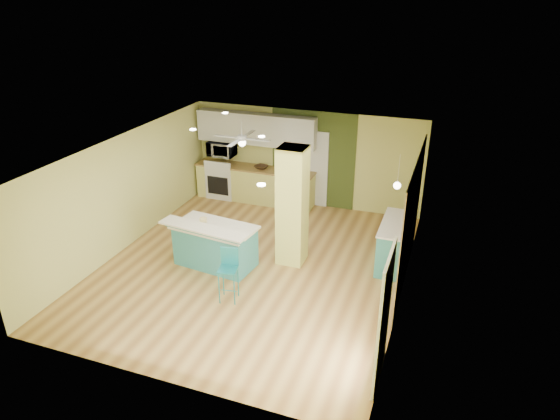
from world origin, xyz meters
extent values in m
cube|color=olive|center=(0.00, 0.00, -0.01)|extent=(6.00, 7.00, 0.01)
cube|color=white|center=(0.00, 0.00, 2.50)|extent=(6.00, 7.00, 0.01)
cube|color=#CFCE6E|center=(0.00, 3.50, 1.25)|extent=(6.00, 0.01, 2.50)
cube|color=#CFCE6E|center=(0.00, -3.50, 1.25)|extent=(6.00, 0.01, 2.50)
cube|color=#CFCE6E|center=(-3.00, 0.00, 1.25)|extent=(0.01, 7.00, 2.50)
cube|color=#CFCE6E|center=(3.00, 0.00, 1.25)|extent=(0.01, 7.00, 2.50)
cube|color=#836A4B|center=(2.99, 0.60, 1.25)|extent=(0.02, 3.40, 2.50)
cube|color=#3F4E1F|center=(0.20, 3.49, 1.25)|extent=(2.20, 0.02, 2.50)
cube|color=silver|center=(0.20, 3.46, 1.00)|extent=(0.82, 0.05, 2.00)
cube|color=white|center=(2.97, -2.30, 1.05)|extent=(0.04, 1.08, 2.10)
cube|color=#D1D361|center=(0.65, 0.50, 1.25)|extent=(0.55, 0.55, 2.50)
cube|color=#DEDD74|center=(-1.30, 3.20, 0.45)|extent=(3.20, 0.60, 0.90)
cube|color=olive|center=(-1.30, 3.20, 0.92)|extent=(3.25, 0.63, 0.04)
cube|color=white|center=(-2.25, 3.20, 0.45)|extent=(0.76, 0.64, 0.90)
cube|color=black|center=(-2.25, 2.87, 0.42)|extent=(0.59, 0.02, 0.50)
cube|color=white|center=(-2.25, 2.90, 0.99)|extent=(0.76, 0.06, 0.18)
cube|color=silver|center=(-1.30, 3.32, 1.95)|extent=(3.20, 0.34, 0.80)
imported|color=silver|center=(-2.25, 3.20, 1.35)|extent=(0.70, 0.48, 0.39)
cylinder|color=silver|center=(-1.10, 2.00, 2.30)|extent=(0.03, 0.03, 0.40)
cylinder|color=silver|center=(-1.10, 2.00, 2.10)|extent=(0.24, 0.24, 0.10)
sphere|color=white|center=(-1.10, 2.00, 1.98)|extent=(0.18, 0.18, 0.18)
cylinder|color=white|center=(2.65, 0.75, 2.19)|extent=(0.01, 0.01, 0.62)
sphere|color=white|center=(2.65, 0.75, 1.88)|extent=(0.14, 0.14, 0.14)
cube|color=brown|center=(2.96, 0.80, 1.55)|extent=(0.03, 0.90, 0.70)
cube|color=teal|center=(-0.78, -0.20, 0.42)|extent=(1.67, 0.98, 0.84)
cube|color=white|center=(-0.78, -0.20, 0.86)|extent=(1.77, 1.08, 0.05)
cube|color=teal|center=(-0.82, -0.57, 0.95)|extent=(1.79, 0.35, 0.12)
cube|color=white|center=(-0.82, -0.57, 1.00)|extent=(1.94, 0.62, 0.04)
cylinder|color=teal|center=(-0.09, -1.44, 0.32)|extent=(0.02, 0.02, 0.64)
cylinder|color=teal|center=(0.19, -1.39, 0.32)|extent=(0.02, 0.02, 0.64)
cylinder|color=teal|center=(-0.14, -1.16, 0.32)|extent=(0.02, 0.02, 0.64)
cylinder|color=teal|center=(0.14, -1.11, 0.32)|extent=(0.02, 0.02, 0.64)
cube|color=teal|center=(0.03, -1.27, 0.65)|extent=(0.39, 0.39, 0.03)
cube|color=teal|center=(0.00, -1.13, 0.84)|extent=(0.34, 0.09, 0.35)
cube|color=teal|center=(2.70, 1.09, 0.45)|extent=(0.58, 1.41, 0.91)
cube|color=white|center=(2.70, 1.09, 0.93)|extent=(0.62, 1.47, 0.04)
imported|color=#3A2617|center=(-1.11, 3.18, 0.98)|extent=(0.42, 0.42, 0.08)
cylinder|color=gold|center=(-0.97, -0.29, 0.98)|extent=(0.15, 0.15, 0.19)
camera|label=1|loc=(3.56, -8.24, 5.36)|focal=32.00mm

